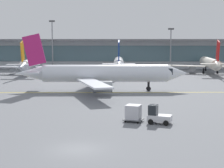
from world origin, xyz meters
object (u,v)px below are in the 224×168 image
gate_airplane_2 (119,63)px  apron_light_mast_2 (171,47)px  gate_airplane_3 (210,63)px  gate_airplane_1 (31,64)px  baggage_tug (158,116)px  cargo_dolly_lead (133,113)px  taxiing_regional_jet (103,74)px  apron_light_mast_1 (52,43)px

gate_airplane_2 → apron_light_mast_2: 20.67m
gate_airplane_2 → gate_airplane_3: (25.65, -0.07, 0.00)m
gate_airplane_1 → gate_airplane_2: (24.25, 2.52, 0.06)m
baggage_tug → apron_light_mast_2: 74.80m
gate_airplane_2 → gate_airplane_3: bearing=-90.2°
gate_airplane_2 → cargo_dolly_lead: size_ratio=11.23×
taxiing_regional_jet → apron_light_mast_1: 51.01m
baggage_tug → apron_light_mast_1: (-25.03, 73.23, 7.50)m
gate_airplane_1 → cargo_dolly_lead: 63.69m
gate_airplane_1 → apron_light_mast_1: 15.58m
baggage_tug → cargo_dolly_lead: (-2.67, 0.91, 0.16)m
baggage_tug → taxiing_regional_jet: bearing=124.3°
gate_airplane_1 → baggage_tug: bearing=-157.5°
gate_airplane_2 → cargo_dolly_lead: 60.77m
apron_light_mast_2 → cargo_dolly_lead: bearing=-101.5°
cargo_dolly_lead → baggage_tug: bearing=-0.0°
gate_airplane_1 → apron_light_mast_2: apron_light_mast_2 is taller
baggage_tug → apron_light_mast_1: 77.75m
apron_light_mast_2 → gate_airplane_1: bearing=-160.4°
gate_airplane_1 → baggage_tug: size_ratio=9.48×
gate_airplane_1 → apron_light_mast_2: bearing=-73.6°
gate_airplane_2 → baggage_tug: size_ratio=9.65×
gate_airplane_1 → gate_airplane_3: size_ratio=0.98×
gate_airplane_1 → gate_airplane_3: bearing=-90.4°
gate_airplane_3 → cargo_dolly_lead: gate_airplane_3 is taller
gate_airplane_3 → cargo_dolly_lead: (-24.10, -60.66, -1.75)m
taxiing_regional_jet → apron_light_mast_2: bearing=66.3°
gate_airplane_2 → baggage_tug: (4.22, -61.64, -1.91)m
taxiing_regional_jet → baggage_tug: size_ratio=10.84×
gate_airplane_2 → apron_light_mast_2: size_ratio=2.17×
gate_airplane_2 → taxiing_regional_jet: taxiing_regional_jet is taller
gate_airplane_3 → gate_airplane_2: bearing=94.8°
gate_airplane_3 → apron_light_mast_1: bearing=80.9°
gate_airplane_3 → apron_light_mast_2: size_ratio=2.18×
gate_airplane_2 → gate_airplane_3: size_ratio=1.00×
apron_light_mast_1 → apron_light_mast_2: size_ratio=1.19×
baggage_tug → apron_light_mast_1: size_ratio=0.19×
gate_airplane_3 → cargo_dolly_lead: 65.29m
gate_airplane_1 → taxiing_regional_jet: (21.32, -33.38, 0.40)m
gate_airplane_1 → gate_airplane_2: gate_airplane_2 is taller
apron_light_mast_1 → baggage_tug: bearing=-71.1°
apron_light_mast_1 → cargo_dolly_lead: bearing=-72.8°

